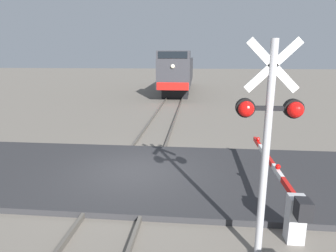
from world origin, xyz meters
TOP-DOWN VIEW (x-y plane):
  - ground_plane at (0.00, 0.00)m, footprint 160.00×160.00m
  - rail_track_left at (-0.72, 0.00)m, footprint 0.08×80.00m
  - rail_track_right at (0.72, 0.00)m, footprint 0.08×80.00m
  - road_surface at (0.00, 0.00)m, footprint 36.00×5.54m
  - locomotive at (0.00, 23.55)m, footprint 2.83×16.77m
  - crossing_signal at (3.31, -3.82)m, footprint 1.18×0.33m
  - crossing_gate at (4.20, -2.54)m, footprint 0.36×5.34m

SIDE VIEW (x-z plane):
  - ground_plane at x=0.00m, z-range 0.00..0.00m
  - rail_track_left at x=-0.72m, z-range 0.00..0.15m
  - rail_track_right at x=0.72m, z-range 0.00..0.15m
  - road_surface at x=0.00m, z-range 0.00..0.17m
  - crossing_gate at x=4.20m, z-range 0.14..1.30m
  - locomotive at x=0.00m, z-range 0.03..4.34m
  - crossing_signal at x=3.31m, z-range 0.54..4.79m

